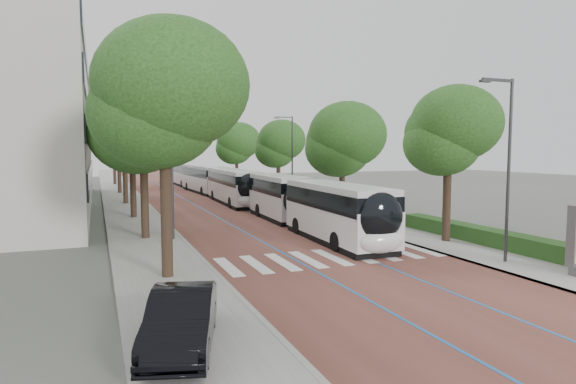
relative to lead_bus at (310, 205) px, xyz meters
name	(u,v)px	position (x,y,z in m)	size (l,w,h in m)	color
ground	(338,263)	(-2.35, -8.22, -1.63)	(160.00, 160.00, 0.00)	#51544C
road	(185,191)	(-2.35, 31.78, -1.62)	(11.00, 140.00, 0.02)	#562F26
sidewalk_left	(120,193)	(-9.85, 31.78, -1.57)	(4.00, 140.00, 0.12)	gray
sidewalk_right	(244,189)	(5.15, 31.78, -1.57)	(4.00, 140.00, 0.12)	gray
kerb_left	(137,193)	(-7.95, 31.78, -1.57)	(0.20, 140.00, 0.14)	gray
kerb_right	(229,190)	(3.25, 31.78, -1.57)	(0.20, 140.00, 0.14)	gray
zebra_crossing	(331,257)	(-2.15, -7.22, -1.60)	(10.55, 3.60, 0.01)	silver
lane_line_left	(172,192)	(-3.95, 31.78, -1.60)	(0.12, 126.00, 0.01)	#2162A9
lane_line_right	(198,191)	(-0.75, 31.78, -1.60)	(0.12, 126.00, 0.01)	#2162A9
hedge	(493,238)	(6.75, -8.22, -1.11)	(1.20, 14.00, 0.80)	#1D4317
streetlight_near	(506,156)	(4.27, -11.22, 3.19)	(1.82, 0.20, 8.00)	#333336
streetlight_far	(290,153)	(4.27, 13.78, 3.19)	(1.82, 0.20, 8.00)	#333336
lamp_post_left	(172,167)	(-8.45, -0.22, 2.49)	(0.14, 0.14, 8.00)	#333336
trees_left	(126,132)	(-9.85, 16.95, 5.00)	(6.30, 61.09, 10.11)	black
trees_right	(294,144)	(5.35, 15.49, 4.03)	(6.02, 47.33, 8.19)	black
lead_bus	(310,205)	(0.00, 0.00, 0.00)	(3.02, 18.46, 3.20)	black
bus_queued_0	(235,187)	(-0.33, 16.36, 0.00)	(2.83, 12.46, 3.20)	silver
bus_queued_1	(205,179)	(-0.39, 29.26, 0.00)	(3.13, 12.51, 3.20)	silver
bus_queued_2	(186,174)	(-0.50, 41.72, 0.00)	(2.81, 12.45, 3.20)	silver
parked_car	(181,319)	(-10.46, -15.31, -0.78)	(1.54, 4.41, 1.45)	black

